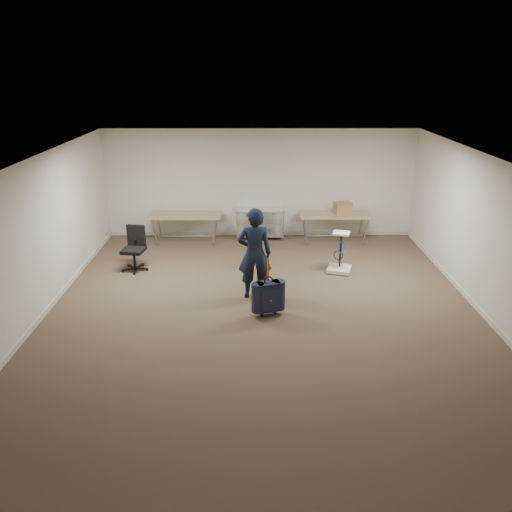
{
  "coord_description": "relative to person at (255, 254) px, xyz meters",
  "views": [
    {
      "loc": [
        -0.19,
        -8.25,
        4.29
      ],
      "look_at": [
        -0.13,
        0.3,
        1.0
      ],
      "focal_mm": 35.0,
      "sensor_mm": 36.0,
      "label": 1
    }
  ],
  "objects": [
    {
      "name": "ground",
      "position": [
        0.16,
        -0.67,
        -0.91
      ],
      "size": [
        9.0,
        9.0,
        0.0
      ],
      "primitive_type": "plane",
      "color": "#493B2C",
      "rests_on": "ground"
    },
    {
      "name": "equipment_cart",
      "position": [
        1.88,
        1.26,
        -0.67
      ],
      "size": [
        0.62,
        0.62,
        0.91
      ],
      "color": "beige",
      "rests_on": "ground"
    },
    {
      "name": "folding_table_right",
      "position": [
        2.06,
        3.28,
        -0.23
      ],
      "size": [
        1.8,
        0.75,
        0.73
      ],
      "color": "#9E7E60",
      "rests_on": "ground"
    },
    {
      "name": "cardboard_box",
      "position": [
        2.25,
        3.28,
        -0.02
      ],
      "size": [
        0.47,
        0.39,
        0.31
      ],
      "primitive_type": "cube",
      "rotation": [
        0.0,
        0.0,
        0.22
      ],
      "color": "#8B5E41",
      "rests_on": "folding_table_right"
    },
    {
      "name": "folding_table_left",
      "position": [
        -1.74,
        3.28,
        -0.23
      ],
      "size": [
        1.8,
        0.75,
        0.73
      ],
      "color": "#9E7E60",
      "rests_on": "ground"
    },
    {
      "name": "person",
      "position": [
        0.0,
        0.0,
        0.0
      ],
      "size": [
        0.68,
        0.46,
        1.81
      ],
      "primitive_type": "imported",
      "rotation": [
        0.0,
        0.0,
        3.18
      ],
      "color": "black",
      "rests_on": "ground"
    },
    {
      "name": "suitcase",
      "position": [
        0.25,
        -0.8,
        -0.53
      ],
      "size": [
        0.45,
        0.34,
        1.1
      ],
      "color": "black",
      "rests_on": "ground"
    },
    {
      "name": "wire_shelf",
      "position": [
        0.16,
        3.53,
        -0.47
      ],
      "size": [
        1.22,
        0.47,
        0.8
      ],
      "color": "silver",
      "rests_on": "ground"
    },
    {
      "name": "office_chair",
      "position": [
        -2.66,
        1.42,
        -0.61
      ],
      "size": [
        0.6,
        0.6,
        0.98
      ],
      "color": "black",
      "rests_on": "ground"
    },
    {
      "name": "room_shell",
      "position": [
        0.16,
        0.71,
        -0.86
      ],
      "size": [
        8.0,
        9.0,
        9.0
      ],
      "color": "silver",
      "rests_on": "ground"
    }
  ]
}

